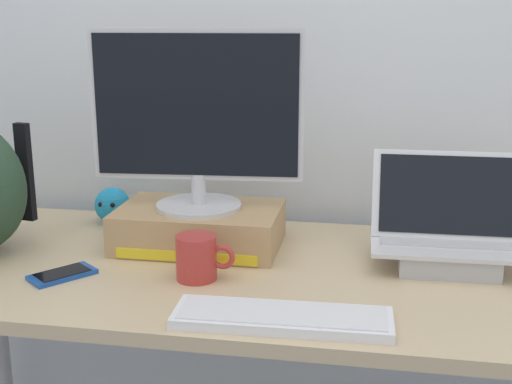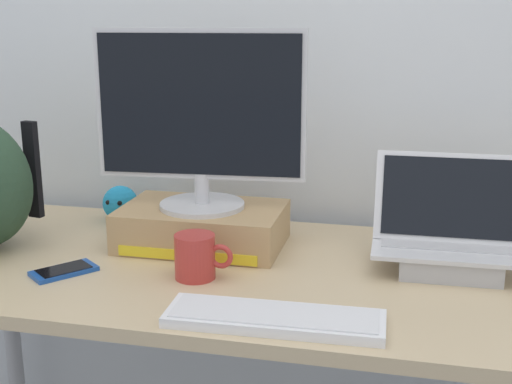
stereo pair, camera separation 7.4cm
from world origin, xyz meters
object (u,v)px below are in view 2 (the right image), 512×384
Objects in this scene: desktop_monitor at (200,119)px; cell_phone at (64,271)px; toner_box_yellow at (203,226)px; external_keyboard at (274,318)px; open_laptop at (449,246)px; coffee_mug at (196,256)px; plush_toy at (120,203)px.

desktop_monitor reaches higher than cell_phone.
toner_box_yellow reaches higher than cell_phone.
cell_phone is at bearing 162.39° from external_keyboard.
cell_phone is (-0.85, -0.23, -0.05)m from open_laptop.
toner_box_yellow is 0.78× the size of desktop_monitor.
open_laptop is 0.50m from external_keyboard.
coffee_mug is at bearing 137.12° from external_keyboard.
toner_box_yellow is 1.15× the size of open_laptop.
plush_toy is at bearing 134.41° from cell_phone.
plush_toy is at bearing 133.28° from external_keyboard.
cell_phone is at bearing -172.13° from coffee_mug.
desktop_monitor is 3.31× the size of cell_phone.
desktop_monitor is at bearing 103.69° from coffee_mug.
open_laptop is at bearing 46.81° from external_keyboard.
toner_box_yellow and coffee_mug have the same top height.
external_keyboard is 3.18× the size of coffee_mug.
plush_toy is (-0.56, 0.56, 0.04)m from external_keyboard.
toner_box_yellow is at bearing 121.76° from external_keyboard.
coffee_mug is at bearing -47.00° from plush_toy.
coffee_mug is 0.85× the size of cell_phone.
toner_box_yellow is 3.05× the size of coffee_mug.
open_laptop is at bearing 19.21° from coffee_mug.
toner_box_yellow is 0.96× the size of external_keyboard.
plush_toy is at bearing 133.00° from coffee_mug.
coffee_mug is 1.33× the size of plush_toy.
external_keyboard is 0.79m from plush_toy.
plush_toy is (-0.04, 0.41, 0.04)m from cell_phone.
cell_phone is (-0.25, -0.26, -0.04)m from toner_box_yellow.
plush_toy is at bearing 147.46° from desktop_monitor.
toner_box_yellow is 0.36m from cell_phone.
desktop_monitor is (0.00, -0.00, 0.27)m from toner_box_yellow.
open_laptop is 2.66× the size of coffee_mug.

